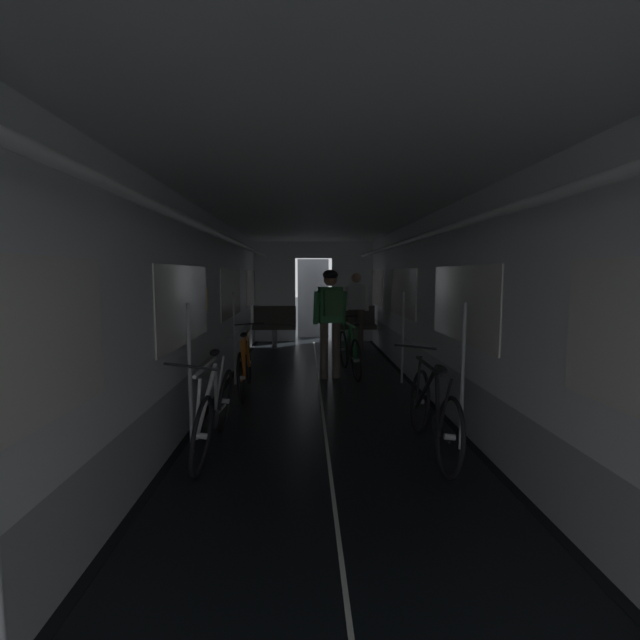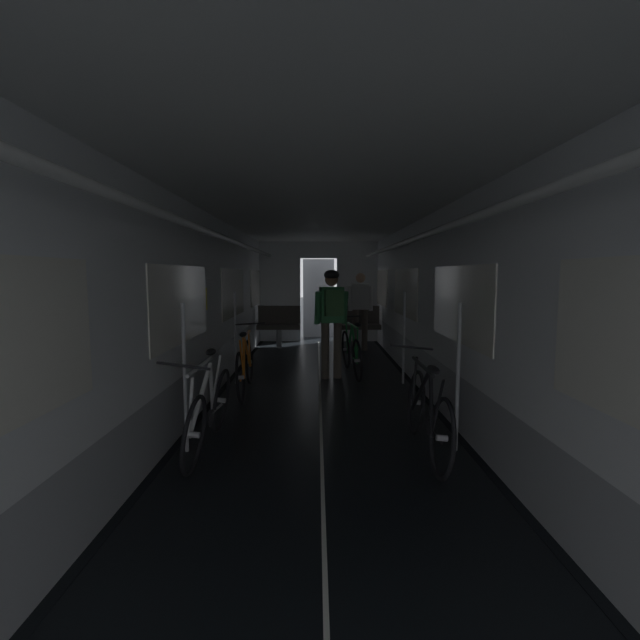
# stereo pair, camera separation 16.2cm
# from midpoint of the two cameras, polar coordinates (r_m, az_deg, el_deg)

# --- Properties ---
(ground_plane) EXTENTS (60.00, 60.00, 0.00)m
(ground_plane) POSITION_cam_midpoint_polar(r_m,az_deg,el_deg) (2.58, 1.60, -34.24)
(ground_plane) COLOR black
(train_car_shell) EXTENTS (3.14, 12.34, 2.57)m
(train_car_shell) POSITION_cam_midpoint_polar(r_m,az_deg,el_deg) (5.57, -0.61, 6.24)
(train_car_shell) COLOR black
(train_car_shell) RESTS_ON ground
(bench_seat_far_left) EXTENTS (0.98, 0.51, 0.95)m
(bench_seat_far_left) POSITION_cam_midpoint_polar(r_m,az_deg,el_deg) (10.13, -6.28, -0.36)
(bench_seat_far_left) COLOR gray
(bench_seat_far_left) RESTS_ON ground
(bench_seat_far_right) EXTENTS (0.98, 0.51, 0.95)m
(bench_seat_far_right) POSITION_cam_midpoint_polar(r_m,az_deg,el_deg) (10.16, 3.90, -0.32)
(bench_seat_far_right) COLOR gray
(bench_seat_far_right) RESTS_ON ground
(bicycle_white) EXTENTS (0.44, 1.69, 0.95)m
(bicycle_white) POSITION_cam_midpoint_polar(r_m,az_deg,el_deg) (4.41, -14.41, -11.19)
(bicycle_white) COLOR black
(bicycle_white) RESTS_ON ground
(bicycle_black) EXTENTS (0.44, 1.69, 0.95)m
(bicycle_black) POSITION_cam_midpoint_polar(r_m,az_deg,el_deg) (4.35, 13.12, -11.40)
(bicycle_black) COLOR black
(bicycle_black) RESTS_ON ground
(bicycle_orange) EXTENTS (0.44, 1.69, 0.94)m
(bicycle_orange) POSITION_cam_midpoint_polar(r_m,az_deg,el_deg) (6.36, -10.29, -5.82)
(bicycle_orange) COLOR black
(bicycle_orange) RESTS_ON ground
(person_cyclist_aisle) EXTENTS (0.56, 0.43, 1.73)m
(person_cyclist_aisle) POSITION_cam_midpoint_polar(r_m,az_deg,el_deg) (7.04, 0.70, 1.06)
(person_cyclist_aisle) COLOR brown
(person_cyclist_aisle) RESTS_ON ground
(bicycle_green_in_aisle) EXTENTS (0.44, 1.69, 0.94)m
(bicycle_green_in_aisle) POSITION_cam_midpoint_polar(r_m,az_deg,el_deg) (7.42, 3.20, -4.06)
(bicycle_green_in_aisle) COLOR black
(bicycle_green_in_aisle) RESTS_ON ground
(person_standing_near_bench) EXTENTS (0.53, 0.23, 1.69)m
(person_standing_near_bench) POSITION_cam_midpoint_polar(r_m,az_deg,el_deg) (9.75, 4.16, 1.82)
(person_standing_near_bench) COLOR brown
(person_standing_near_bench) RESTS_ON ground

